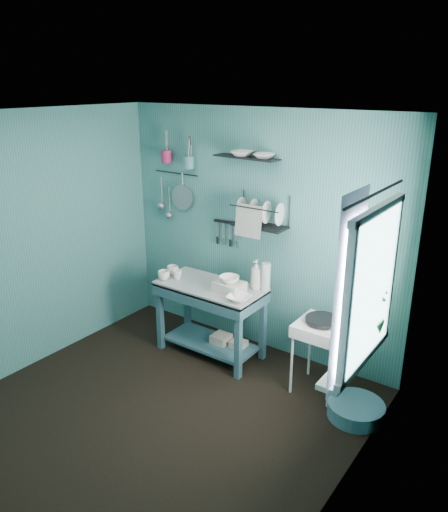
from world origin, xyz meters
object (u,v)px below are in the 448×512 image
Objects in this scene: utensil_cup_magenta at (167,156)px; mug_mid at (177,275)px; wash_tub at (229,287)px; soap_bottle at (256,274)px; floor_basin at (356,410)px; work_counter at (210,320)px; water_bottle at (266,277)px; mug_left at (164,275)px; storage_tin_large at (221,344)px; potted_plant at (366,312)px; utensil_cup_teal at (189,162)px; dish_rack at (260,211)px; storage_tin_small at (238,349)px; mug_right at (173,270)px; hotplate_stand at (319,357)px; colander at (182,197)px; frying_pan at (322,320)px.

mug_mid is at bearing -42.35° from utensil_cup_magenta.
soap_bottle is at bearing 52.31° from wash_tub.
work_counter is at bearing 175.66° from floor_basin.
soap_bottle is 0.10m from water_bottle.
mug_left is 0.56× the size of storage_tin_large.
floor_basin is (-0.06, 0.18, -1.02)m from potted_plant.
wash_tub is 1.60m from floor_basin.
utensil_cup_magenta is (-1.30, 0.20, 1.02)m from soap_bottle.
utensil_cup_teal is at bearing 99.27° from mug_left.
utensil_cup_teal reaches higher than floor_basin.
dish_rack reaches higher than storage_tin_small.
potted_plant reaches higher than water_bottle.
mug_right is at bearing -174.29° from storage_tin_small.
mug_mid is at bearing -166.67° from hotplate_stand.
utensil_cup_magenta reaches higher than colander.
dish_rack is at bearing -3.09° from utensil_cup_teal.
water_bottle is at bearing 175.45° from hotplate_stand.
storage_tin_large is (0.48, 0.11, -0.71)m from mug_mid.
wash_tub is 1.25m from colander.
utensil_cup_teal reaches higher than water_bottle.
hotplate_stand reaches higher than storage_tin_large.
mug_right is 0.94m from storage_tin_large.
floor_basin is (1.35, -0.21, -0.04)m from storage_tin_small.
work_counter is 10.98× the size of mug_mid.
frying_pan reaches higher than storage_tin_small.
mug_mid is 0.81× the size of mug_right.
mug_mid reaches higher than frying_pan.
colander is at bearing 168.67° from frying_pan.
hotplate_stand is at bearing -14.05° from water_bottle.
mug_left is 0.97m from soap_bottle.
utensil_cup_magenta is (-1.40, 0.18, 1.03)m from water_bottle.
dish_rack reaches higher than soap_bottle.
mug_right is at bearing -167.83° from water_bottle.
mug_right is at bearing 153.43° from mug_mid.
potted_plant is (2.41, -0.74, -0.42)m from colander.
soap_bottle is 1.00× the size of frying_pan.
wash_tub reaches higher than mug_right.
dish_rack reaches higher than wash_tub.
mug_mid is 0.36× the size of colander.
wash_tub is (0.73, 0.14, 0.00)m from mug_left.
mug_left is 1.32m from utensil_cup_magenta.
colander is 2.82m from floor_basin.
wash_tub is 1.00× the size of colander.
hotplate_stand is at bearing -10.95° from soap_bottle.
potted_plant is 1.04m from floor_basin.
wash_tub is at bearing -116.57° from storage_tin_small.
soap_bottle is (0.17, 0.22, 0.10)m from wash_tub.
mug_right is at bearing -168.94° from hotplate_stand.
mug_left is 2.27m from floor_basin.
utensil_cup_teal reaches higher than mug_right.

